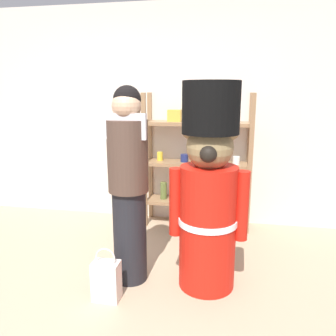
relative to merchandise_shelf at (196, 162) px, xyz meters
The scene contains 6 objects.
ground_plane 2.18m from the merchandise_shelf, 103.10° to the right, with size 6.40×6.40×0.00m, color tan.
back_wall 0.73m from the merchandise_shelf, 154.54° to the left, with size 6.40×0.12×2.60m, color silver.
merchandise_shelf is the anchor object (origin of this frame).
teddy_bear_guard 1.31m from the merchandise_shelf, 79.91° to the right, with size 0.64×0.48×1.67m.
person_shopper 1.39m from the merchandise_shelf, 107.68° to the right, with size 0.35×0.33×1.64m.
shopping_bag 1.83m from the merchandise_shelf, 107.57° to the right, with size 0.21×0.14×0.43m.
Camera 1 is at (0.84, -1.86, 1.60)m, focal length 35.68 mm.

